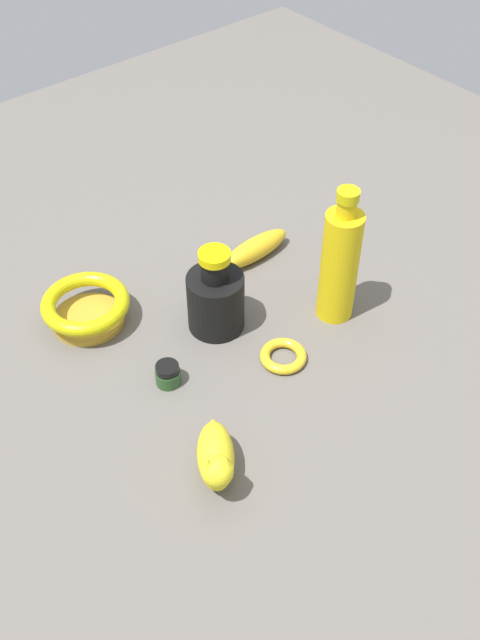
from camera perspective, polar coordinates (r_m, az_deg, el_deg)
ground at (r=1.23m, az=0.00°, el=-1.50°), size 2.00×2.00×0.00m
nail_polish_jar at (r=1.16m, az=-5.78°, el=-4.08°), size 0.04×0.04×0.04m
bottle_tall at (r=1.21m, az=7.76°, el=4.40°), size 0.06×0.06×0.25m
bottle_short at (r=1.21m, az=-1.91°, el=1.73°), size 0.10×0.10×0.16m
bangle at (r=1.19m, az=3.38°, el=-2.82°), size 0.08×0.08×0.02m
banana at (r=1.37m, az=1.20°, el=5.57°), size 0.15×0.05×0.04m
cat_figurine at (r=1.03m, az=-1.89°, el=-10.67°), size 0.10×0.12×0.09m
bowl at (r=1.26m, az=-11.90°, el=1.02°), size 0.15×0.15×0.05m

